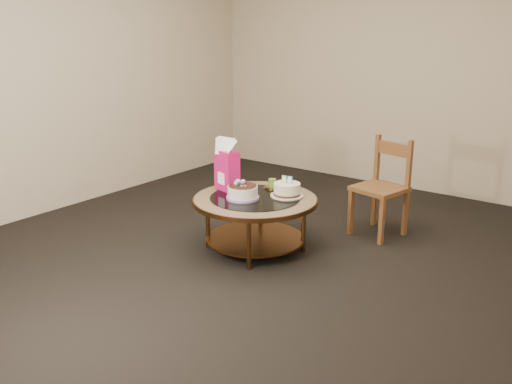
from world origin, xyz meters
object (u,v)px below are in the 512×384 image
Objects in this scene: coffee_table at (255,206)px; gift_bag at (227,165)px; dining_chair at (382,187)px; cream_cake at (287,190)px; decorated_cake at (243,193)px.

gift_bag is (-0.31, 0.02, 0.30)m from coffee_table.
gift_bag is 1.38m from dining_chair.
dining_chair reaches higher than cream_cake.
cream_cake reaches higher than decorated_cake.
coffee_table is 1.18m from dining_chair.
cream_cake is 0.31× the size of dining_chair.
decorated_cake is 1.29m from dining_chair.
cream_cake is 0.61× the size of gift_bag.
dining_chair is at bearing 49.96° from cream_cake.
dining_chair is (0.48, 0.79, -0.08)m from cream_cake.
gift_bag is at bearing 155.14° from decorated_cake.
dining_chair is (0.98, 0.94, -0.24)m from gift_bag.
dining_chair is at bearing 55.69° from decorated_cake.
gift_bag is 0.51× the size of dining_chair.
decorated_cake is at bearing -112.18° from dining_chair.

